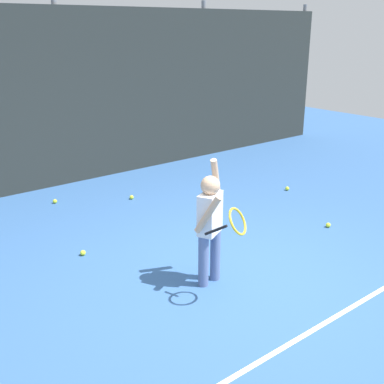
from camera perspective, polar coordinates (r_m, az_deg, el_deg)
The scene contains 12 objects.
ground_plane at distance 5.49m, azimuth 5.99°, elevation -9.80°, with size 20.00×20.00×0.00m, color #335B93.
court_line_baseline at distance 4.87m, azimuth 15.65°, elevation -14.52°, with size 9.00×0.05×0.00m, color white.
back_fence_windscreen at distance 8.53m, azimuth -14.89°, elevation 10.60°, with size 12.72×0.08×2.95m, color #282D2B.
fence_post_2 at distance 8.58m, azimuth -15.10°, elevation 11.13°, with size 0.09×0.09×3.10m, color slate.
fence_post_3 at distance 10.22m, azimuth 1.32°, elevation 12.94°, with size 0.09×0.09×3.10m, color slate.
fence_post_4 at distance 12.44m, azimuth 12.67°, elevation 13.60°, with size 0.09×0.09×3.10m, color slate.
tennis_player at distance 5.01m, azimuth 2.26°, elevation -3.40°, with size 0.52×0.79×1.35m.
tennis_ball_0 at distance 7.80m, azimuth -7.14°, elevation -0.61°, with size 0.07×0.07×0.07m, color #CCE033.
tennis_ball_1 at distance 6.94m, azimuth 15.77°, elevation -3.77°, with size 0.07×0.07×0.07m, color #CCE033.
tennis_ball_3 at distance 6.04m, azimuth -12.74°, elevation -7.01°, with size 0.07×0.07×0.07m, color #CCE033.
tennis_ball_5 at distance 7.86m, azimuth -15.86°, elevation -1.06°, with size 0.07×0.07×0.07m, color #CCE033.
tennis_ball_6 at distance 8.31m, azimuth 11.17°, elevation 0.41°, with size 0.07×0.07×0.07m, color #CCE033.
Camera 1 is at (-3.43, -3.38, 2.64)m, focal length 45.22 mm.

